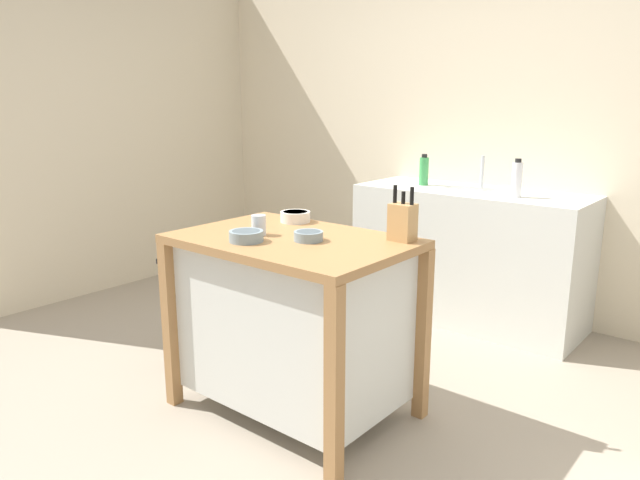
# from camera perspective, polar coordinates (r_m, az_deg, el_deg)

# --- Properties ---
(ground_plane) EXTENTS (6.01, 6.01, 0.00)m
(ground_plane) POSITION_cam_1_polar(r_m,az_deg,el_deg) (3.13, -1.98, -15.54)
(ground_plane) COLOR gray
(ground_plane) RESTS_ON ground
(wall_back) EXTENTS (5.01, 0.10, 2.60)m
(wall_back) POSITION_cam_1_polar(r_m,az_deg,el_deg) (4.46, 15.57, 10.22)
(wall_back) COLOR beige
(wall_back) RESTS_ON ground
(wall_left) EXTENTS (0.10, 2.62, 2.60)m
(wall_left) POSITION_cam_1_polar(r_m,az_deg,el_deg) (5.13, -18.36, 10.41)
(wall_left) COLOR beige
(wall_left) RESTS_ON ground
(kitchen_island) EXTENTS (1.09, 0.74, 0.88)m
(kitchen_island) POSITION_cam_1_polar(r_m,az_deg,el_deg) (2.89, -2.54, -7.26)
(kitchen_island) COLOR #9E7042
(kitchen_island) RESTS_ON ground
(knife_block) EXTENTS (0.11, 0.09, 0.25)m
(knife_block) POSITION_cam_1_polar(r_m,az_deg,el_deg) (2.72, 7.92, 1.80)
(knife_block) COLOR tan
(knife_block) RESTS_ON kitchen_island
(bowl_ceramic_small) EXTENTS (0.16, 0.16, 0.06)m
(bowl_ceramic_small) POSITION_cam_1_polar(r_m,az_deg,el_deg) (3.11, -2.38, 2.27)
(bowl_ceramic_small) COLOR silver
(bowl_ceramic_small) RESTS_ON kitchen_island
(bowl_stoneware_deep) EXTENTS (0.16, 0.16, 0.05)m
(bowl_stoneware_deep) POSITION_cam_1_polar(r_m,az_deg,el_deg) (2.71, -7.09, 0.40)
(bowl_stoneware_deep) COLOR gray
(bowl_stoneware_deep) RESTS_ON kitchen_island
(bowl_ceramic_wide) EXTENTS (0.13, 0.13, 0.04)m
(bowl_ceramic_wide) POSITION_cam_1_polar(r_m,az_deg,el_deg) (2.70, -1.11, 0.41)
(bowl_ceramic_wide) COLOR gray
(bowl_ceramic_wide) RESTS_ON kitchen_island
(drinking_cup) EXTENTS (0.07, 0.07, 0.10)m
(drinking_cup) POSITION_cam_1_polar(r_m,az_deg,el_deg) (2.83, -5.90, 1.44)
(drinking_cup) COLOR silver
(drinking_cup) RESTS_ON kitchen_island
(trash_bin) EXTENTS (0.36, 0.28, 0.63)m
(trash_bin) POSITION_cam_1_polar(r_m,az_deg,el_deg) (3.53, -11.57, -6.71)
(trash_bin) COLOR slate
(trash_bin) RESTS_ON ground
(sink_counter) EXTENTS (1.55, 0.60, 0.91)m
(sink_counter) POSITION_cam_1_polar(r_m,az_deg,el_deg) (4.23, 14.02, -1.41)
(sink_counter) COLOR silver
(sink_counter) RESTS_ON ground
(sink_faucet) EXTENTS (0.02, 0.02, 0.22)m
(sink_faucet) POSITION_cam_1_polar(r_m,az_deg,el_deg) (4.25, 15.28, 6.32)
(sink_faucet) COLOR #B7BCC1
(sink_faucet) RESTS_ON sink_counter
(bottle_dish_soap) EXTENTS (0.07, 0.07, 0.22)m
(bottle_dish_soap) POSITION_cam_1_polar(r_m,az_deg,el_deg) (4.29, 9.93, 6.56)
(bottle_dish_soap) COLOR green
(bottle_dish_soap) RESTS_ON sink_counter
(bottle_spray_cleaner) EXTENTS (0.06, 0.06, 0.24)m
(bottle_spray_cleaner) POSITION_cam_1_polar(r_m,az_deg,el_deg) (3.91, 18.35, 5.56)
(bottle_spray_cleaner) COLOR white
(bottle_spray_cleaner) RESTS_ON sink_counter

